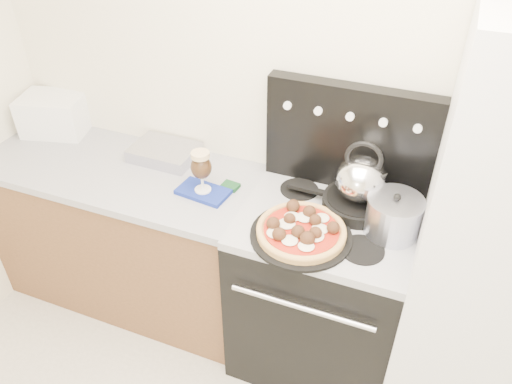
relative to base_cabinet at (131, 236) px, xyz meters
The scene contains 16 objects.
room_shell 1.59m from the base_cabinet, 41.46° to the right, with size 3.52×3.01×2.52m.
base_cabinet is the anchor object (origin of this frame).
countertop 0.45m from the base_cabinet, ahead, with size 1.48×0.63×0.04m, color #A5A5AD.
stove_body 1.11m from the base_cabinet, ahead, with size 0.76×0.65×0.88m, color black.
cooktop 1.20m from the base_cabinet, ahead, with size 0.76×0.65×0.04m, color #ADADB2.
backguard 1.35m from the base_cabinet, 12.75° to the left, with size 0.76×0.08×0.50m, color black.
fridge 1.88m from the base_cabinet, ahead, with size 0.64×0.68×1.90m, color silver.
toaster_oven 0.80m from the base_cabinet, 160.01° to the left, with size 0.34×0.25×0.21m, color white.
foil_sheet 0.56m from the base_cabinet, 41.96° to the left, with size 0.33×0.24×0.07m, color silver.
oven_mitt 0.70m from the base_cabinet, ahead, with size 0.24×0.14×0.02m, color navy.
beer_glass 0.78m from the base_cabinet, ahead, with size 0.10×0.10×0.21m, color #331F10, non-canonical shape.
pizza_pan 1.16m from the base_cabinet, 10.30° to the right, with size 0.42×0.42×0.01m, color black.
pizza 1.17m from the base_cabinet, 10.30° to the right, with size 0.37×0.37×0.05m, color #C27F42, non-canonical shape.
skillet 1.31m from the base_cabinet, ahead, with size 0.31×0.31×0.05m, color black.
tea_kettle 1.38m from the base_cabinet, ahead, with size 0.22×0.22×0.24m, color silver, non-canonical shape.
stock_pot 1.48m from the base_cabinet, ahead, with size 0.22×0.22×0.16m, color silver.
Camera 1 is at (0.41, -0.50, 2.30)m, focal length 35.00 mm.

